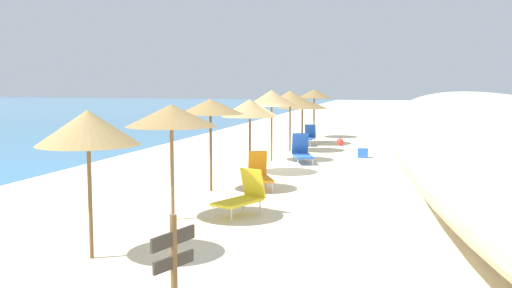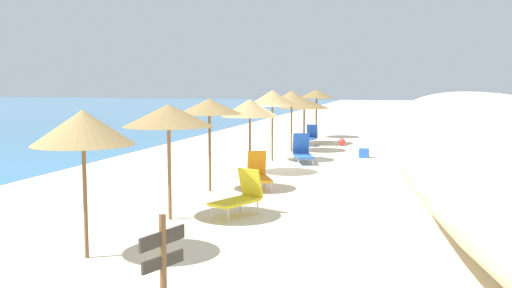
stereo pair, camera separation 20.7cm
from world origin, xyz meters
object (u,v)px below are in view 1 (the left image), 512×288
lounge_chair_0 (243,196)px  beach_ball (340,142)px  beach_umbrella_0 (88,128)px  beach_umbrella_4 (272,98)px  beach_umbrella_7 (314,94)px  cooler_box (363,153)px  lounge_chair_2 (302,152)px  beach_umbrella_6 (302,103)px  lounge_chair_1 (309,136)px  wooden_signpost (174,267)px  beach_umbrella_3 (250,108)px  beach_umbrella_1 (171,116)px  beach_umbrella_2 (210,107)px  beach_umbrella_5 (290,97)px  lounge_chair_3 (260,173)px

lounge_chair_0 → beach_ball: lounge_chair_0 is taller
beach_umbrella_0 → beach_umbrella_4: size_ratio=0.95×
beach_umbrella_7 → cooler_box: (-8.44, -3.52, -2.35)m
beach_umbrella_0 → lounge_chair_0: bearing=-23.1°
beach_umbrella_0 → cooler_box: 16.62m
beach_umbrella_7 → lounge_chair_2: size_ratio=1.51×
beach_umbrella_4 → cooler_box: beach_umbrella_4 is taller
beach_umbrella_6 → lounge_chair_1: 1.86m
beach_umbrella_0 → beach_umbrella_7: 24.47m
lounge_chair_2 → wooden_signpost: (-16.82, -1.46, 0.57)m
beach_umbrella_0 → beach_umbrella_3: size_ratio=1.05×
lounge_chair_1 → cooler_box: bearing=128.8°
beach_umbrella_1 → cooler_box: bearing=-15.3°
beach_umbrella_2 → lounge_chair_2: 7.34m
beach_umbrella_2 → beach_umbrella_5: (10.48, -0.29, -0.01)m
beach_umbrella_4 → wooden_signpost: 17.23m
cooler_box → wooden_signpost: bearing=177.5°
lounge_chair_0 → lounge_chair_3: (3.65, 0.50, -0.02)m
beach_umbrella_1 → lounge_chair_3: size_ratio=1.92×
beach_umbrella_0 → beach_umbrella_6: 20.86m
beach_umbrella_4 → lounge_chair_0: bearing=-170.8°
lounge_chair_3 → beach_umbrella_2: bearing=5.7°
beach_umbrella_1 → lounge_chair_2: bearing=-6.5°
lounge_chair_3 → beach_umbrella_6: bearing=-110.5°
beach_umbrella_2 → beach_umbrella_6: bearing=-1.0°
beach_umbrella_2 → lounge_chair_1: (13.20, -0.71, -2.08)m
beach_umbrella_7 → beach_ball: 5.01m
lounge_chair_2 → cooler_box: lounge_chair_2 is taller
beach_umbrella_7 → lounge_chair_1: (-4.28, -0.42, -2.08)m
beach_umbrella_1 → wooden_signpost: (-6.24, -2.66, -1.50)m
beach_umbrella_6 → beach_umbrella_7: 3.64m
beach_ball → beach_umbrella_7: bearing=27.0°
beach_umbrella_3 → cooler_box: size_ratio=6.22×
beach_umbrella_1 → lounge_chair_1: size_ratio=2.04×
beach_umbrella_0 → beach_umbrella_2: (6.99, 0.06, 0.08)m
beach_umbrella_6 → lounge_chair_3: 13.23m
cooler_box → beach_umbrella_2: bearing=157.1°
beach_umbrella_3 → cooler_box: bearing=-33.3°
lounge_chair_1 → lounge_chair_3: size_ratio=0.94×
beach_umbrella_7 → wooden_signpost: size_ratio=1.68×
wooden_signpost → cooler_box: (19.00, -0.83, -0.81)m
cooler_box → beach_umbrella_4: bearing=119.9°
beach_umbrella_4 → cooler_box: bearing=-60.1°
beach_umbrella_4 → beach_umbrella_3: bearing=-179.9°
beach_ball → beach_umbrella_1: bearing=173.5°
beach_umbrella_4 → beach_umbrella_7: 10.50m
lounge_chair_3 → lounge_chair_0: bearing=72.7°
beach_umbrella_0 → beach_umbrella_1: 3.28m
beach_umbrella_4 → wooden_signpost: (-16.93, -2.76, -1.61)m
beach_umbrella_7 → lounge_chair_0: (-20.34, -1.53, -2.06)m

